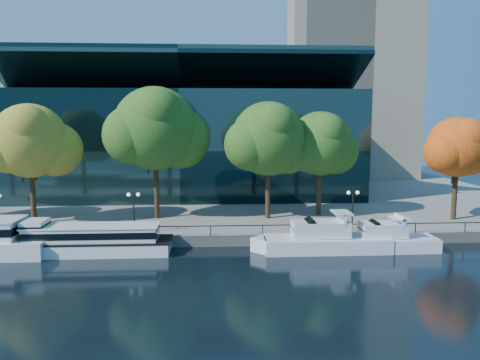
{
  "coord_description": "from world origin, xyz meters",
  "views": [
    {
      "loc": [
        0.26,
        -40.35,
        11.86
      ],
      "look_at": [
        3.09,
        8.0,
        5.74
      ],
      "focal_mm": 35.0,
      "sensor_mm": 36.0,
      "label": 1
    }
  ],
  "objects": [
    {
      "name": "cruiser_near",
      "position": [
        10.08,
        0.83,
        1.14
      ],
      "size": [
        12.67,
        3.26,
        3.67
      ],
      "color": "white",
      "rests_on": "ground"
    },
    {
      "name": "ground",
      "position": [
        0.0,
        0.0,
        0.0
      ],
      "size": [
        160.0,
        160.0,
        0.0
      ],
      "primitive_type": "plane",
      "color": "black",
      "rests_on": "ground"
    },
    {
      "name": "tree_2",
      "position": [
        -5.86,
        11.74,
        10.84
      ],
      "size": [
        11.54,
        9.46,
        14.65
      ],
      "color": "black",
      "rests_on": "promenade"
    },
    {
      "name": "office_tower",
      "position": [
        28.0,
        55.0,
        33.02
      ],
      "size": [
        22.5,
        22.5,
        65.9
      ],
      "color": "tan",
      "rests_on": "ground"
    },
    {
      "name": "lamp_2",
      "position": [
        14.07,
        4.5,
        3.98
      ],
      "size": [
        1.26,
        0.36,
        4.03
      ],
      "color": "black",
      "rests_on": "promenade"
    },
    {
      "name": "tour_boat",
      "position": [
        -11.5,
        1.33,
        1.33
      ],
      "size": [
        16.52,
        3.68,
        3.13
      ],
      "color": "silver",
      "rests_on": "ground"
    },
    {
      "name": "railing",
      "position": [
        0.0,
        3.25,
        1.94
      ],
      "size": [
        88.2,
        0.08,
        0.99
      ],
      "color": "black",
      "rests_on": "promenade"
    },
    {
      "name": "tree_4",
      "position": [
        12.7,
        12.58,
        9.12
      ],
      "size": [
        9.22,
        7.56,
        11.97
      ],
      "color": "black",
      "rests_on": "promenade"
    },
    {
      "name": "tree_3",
      "position": [
        6.57,
        11.03,
        9.75
      ],
      "size": [
        10.23,
        8.39,
        13.02
      ],
      "color": "black",
      "rests_on": "promenade"
    },
    {
      "name": "tree_5",
      "position": [
        27.09,
        9.2,
        8.89
      ],
      "size": [
        8.21,
        6.73,
        11.32
      ],
      "color": "black",
      "rests_on": "promenade"
    },
    {
      "name": "convention_building",
      "position": [
        -4.0,
        31.79,
        8.51
      ],
      "size": [
        50.0,
        24.57,
        21.43
      ],
      "color": "black",
      "rests_on": "ground"
    },
    {
      "name": "cruiser_far",
      "position": [
        15.81,
        0.7,
        1.06
      ],
      "size": [
        10.2,
        2.83,
        3.33
      ],
      "color": "white",
      "rests_on": "ground"
    },
    {
      "name": "lamp_1",
      "position": [
        -7.39,
        4.5,
        3.98
      ],
      "size": [
        1.26,
        0.36,
        4.03
      ],
      "color": "black",
      "rests_on": "promenade"
    },
    {
      "name": "promenade",
      "position": [
        0.0,
        36.38,
        0.5
      ],
      "size": [
        90.0,
        67.08,
        1.0
      ],
      "color": "slate",
      "rests_on": "ground"
    },
    {
      "name": "tree_1",
      "position": [
        -18.72,
        9.92,
        9.63
      ],
      "size": [
        9.76,
        8.0,
        12.7
      ],
      "color": "black",
      "rests_on": "promenade"
    }
  ]
}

